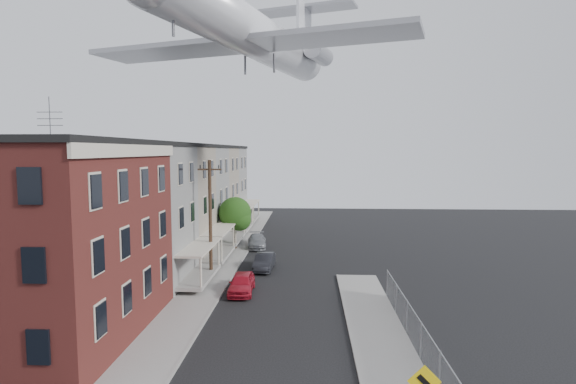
# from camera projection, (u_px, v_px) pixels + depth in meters

# --- Properties ---
(sidewalk_left) EXTENTS (3.00, 62.00, 0.12)m
(sidewalk_left) POSITION_uv_depth(u_px,v_px,m) (227.00, 259.00, 40.16)
(sidewalk_left) COLOR gray
(sidewalk_left) RESTS_ON ground
(sidewalk_right) EXTENTS (3.00, 26.00, 0.12)m
(sidewalk_right) POSITION_uv_depth(u_px,v_px,m) (384.00, 350.00, 21.73)
(sidewalk_right) COLOR gray
(sidewalk_right) RESTS_ON ground
(curb_left) EXTENTS (0.15, 62.00, 0.14)m
(curb_left) POSITION_uv_depth(u_px,v_px,m) (243.00, 259.00, 40.09)
(curb_left) COLOR gray
(curb_left) RESTS_ON ground
(curb_right) EXTENTS (0.15, 26.00, 0.14)m
(curb_right) POSITION_uv_depth(u_px,v_px,m) (354.00, 349.00, 21.80)
(curb_right) COLOR gray
(curb_right) RESTS_ON ground
(corner_building) EXTENTS (10.31, 12.30, 12.15)m
(corner_building) POSITION_uv_depth(u_px,v_px,m) (40.00, 239.00, 23.09)
(corner_building) COLOR black
(corner_building) RESTS_ON ground
(row_house_a) EXTENTS (11.98, 7.00, 10.30)m
(row_house_a) POSITION_uv_depth(u_px,v_px,m) (119.00, 214.00, 32.54)
(row_house_a) COLOR slate
(row_house_a) RESTS_ON ground
(row_house_b) EXTENTS (11.98, 7.00, 10.30)m
(row_house_b) POSITION_uv_depth(u_px,v_px,m) (152.00, 203.00, 39.50)
(row_house_b) COLOR gray
(row_house_b) RESTS_ON ground
(row_house_c) EXTENTS (11.98, 7.00, 10.30)m
(row_house_c) POSITION_uv_depth(u_px,v_px,m) (176.00, 195.00, 46.46)
(row_house_c) COLOR slate
(row_house_c) RESTS_ON ground
(row_house_d) EXTENTS (11.98, 7.00, 10.30)m
(row_house_d) POSITION_uv_depth(u_px,v_px,m) (193.00, 189.00, 53.43)
(row_house_d) COLOR gray
(row_house_d) RESTS_ON ground
(row_house_e) EXTENTS (11.98, 7.00, 10.30)m
(row_house_e) POSITION_uv_depth(u_px,v_px,m) (207.00, 185.00, 60.39)
(row_house_e) COLOR slate
(row_house_e) RESTS_ON ground
(chainlink_fence) EXTENTS (0.06, 18.06, 1.90)m
(chainlink_fence) POSITION_uv_depth(u_px,v_px,m) (421.00, 341.00, 20.58)
(chainlink_fence) COLOR gray
(chainlink_fence) RESTS_ON ground
(utility_pole) EXTENTS (1.80, 0.26, 9.00)m
(utility_pole) POSITION_uv_depth(u_px,v_px,m) (210.00, 218.00, 33.77)
(utility_pole) COLOR black
(utility_pole) RESTS_ON ground
(street_tree) EXTENTS (3.22, 3.20, 5.20)m
(street_tree) POSITION_uv_depth(u_px,v_px,m) (236.00, 215.00, 43.74)
(street_tree) COLOR black
(street_tree) RESTS_ON ground
(car_near) EXTENTS (1.73, 4.05, 1.37)m
(car_near) POSITION_uv_depth(u_px,v_px,m) (242.00, 283.00, 30.61)
(car_near) COLOR #B31728
(car_near) RESTS_ON ground
(car_mid) EXTENTS (1.58, 4.08, 1.32)m
(car_mid) POSITION_uv_depth(u_px,v_px,m) (264.00, 262.00, 36.60)
(car_mid) COLOR black
(car_mid) RESTS_ON ground
(car_far) EXTENTS (2.27, 4.57, 1.28)m
(car_far) POSITION_uv_depth(u_px,v_px,m) (257.00, 241.00, 45.05)
(car_far) COLOR gray
(car_far) RESTS_ON ground
(airplane) EXTENTS (24.72, 28.29, 8.20)m
(airplane) POSITION_uv_depth(u_px,v_px,m) (257.00, 36.00, 34.14)
(airplane) COLOR white
(airplane) RESTS_ON ground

